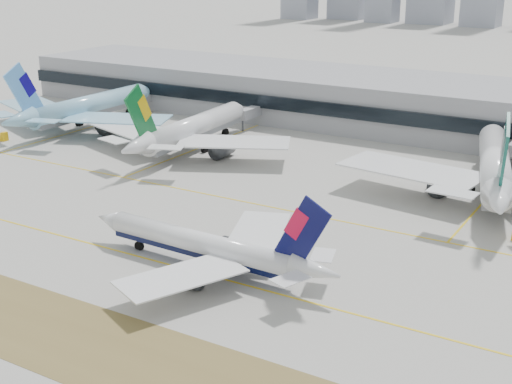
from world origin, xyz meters
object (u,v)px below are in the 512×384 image
Objects in this scene: taxiing_airliner at (209,247)px; widebody_korean at (85,108)px; widebody_cathay at (495,168)px; terminal at (416,105)px; widebody_eva at (190,130)px.

taxiing_airliner is 113.14m from widebody_korean.
widebody_cathay is (124.22, -1.87, 0.28)m from widebody_korean.
widebody_korean is 0.99× the size of widebody_cathay.
widebody_korean is (-91.65, 66.31, 2.17)m from taxiing_airliner.
taxiing_airliner is 0.77× the size of widebody_korean.
widebody_korean is 102.01m from terminal.
widebody_cathay reaches higher than widebody_korean.
terminal is (-3.56, 117.75, 3.37)m from taxiing_airliner.
widebody_eva is (43.97, -5.66, -0.32)m from widebody_korean.
widebody_korean is 124.24m from widebody_cathay.
widebody_eva is at bearing 78.15° from widebody_cathay.
terminal is at bearing -86.36° from taxiing_airliner.
widebody_cathay is at bearing -114.91° from taxiing_airliner.
terminal is (-36.14, 53.30, 0.91)m from widebody_cathay.
widebody_eva reaches higher than terminal.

